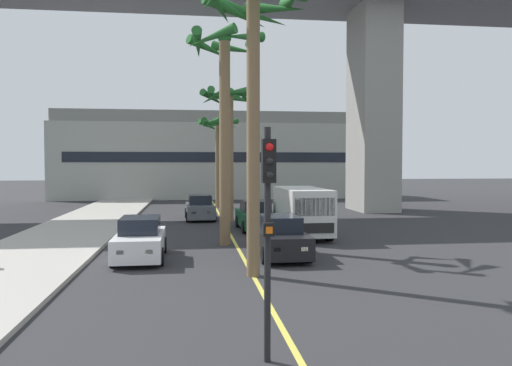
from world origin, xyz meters
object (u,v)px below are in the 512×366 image
car_queue_fourth (256,216)px  traffic_light_median_near (268,211)px  car_queue_front (140,240)px  delivery_van (302,210)px  car_queue_third (200,208)px  palm_tree_farthest_median (225,85)px  palm_tree_far_median (253,36)px  palm_tree_mid_median (229,114)px  palm_tree_near_median (218,134)px  car_queue_second (281,238)px

car_queue_fourth → traffic_light_median_near: size_ratio=0.99×
car_queue_front → car_queue_fourth: 9.37m
delivery_van → car_queue_third: bearing=121.0°
palm_tree_farthest_median → palm_tree_far_median: bearing=-85.6°
palm_tree_mid_median → car_queue_front: bearing=-109.9°
car_queue_third → traffic_light_median_near: size_ratio=0.99×
palm_tree_mid_median → palm_tree_farthest_median: (-0.87, -8.83, 0.37)m
palm_tree_far_median → palm_tree_farthest_median: (-0.47, 6.15, -0.55)m
car_queue_fourth → delivery_van: delivery_van is taller
car_queue_fourth → palm_tree_farthest_median: bearing=-112.1°
car_queue_front → delivery_van: bearing=34.4°
palm_tree_far_median → palm_tree_near_median: bearing=89.5°
car_queue_third → delivery_van: delivery_van is taller
car_queue_third → palm_tree_far_median: (1.39, -16.31, 6.79)m
car_queue_front → palm_tree_far_median: 8.46m
car_queue_fourth → palm_tree_near_median: 14.86m
car_queue_fourth → palm_tree_near_median: palm_tree_near_median is taller
traffic_light_median_near → car_queue_fourth: bearing=83.4°
car_queue_front → palm_tree_far_median: palm_tree_far_median is taller
car_queue_third → delivery_van: 9.39m
palm_tree_mid_median → palm_tree_farthest_median: palm_tree_farthest_median is taller
palm_tree_mid_median → traffic_light_median_near: bearing=-92.6°
palm_tree_far_median → car_queue_third: bearing=94.9°
car_queue_third → palm_tree_near_median: 10.15m
car_queue_fourth → car_queue_third: bearing=118.6°
car_queue_fourth → palm_tree_mid_median: palm_tree_mid_median is taller
car_queue_fourth → palm_tree_mid_median: (-1.10, 3.97, 5.86)m
palm_tree_far_median → car_queue_front: bearing=139.2°
car_queue_front → car_queue_second: bearing=-1.5°
car_queue_fourth → delivery_van: size_ratio=0.79×
traffic_light_median_near → palm_tree_mid_median: (0.98, 21.88, 3.87)m
car_queue_third → traffic_light_median_near: bearing=-88.0°
car_queue_second → car_queue_third: (-2.84, 13.15, 0.00)m
traffic_light_median_near → palm_tree_far_median: bearing=85.2°
delivery_van → palm_tree_far_median: (-3.45, -8.28, 6.22)m
traffic_light_median_near → palm_tree_far_median: 8.43m
car_queue_second → car_queue_front: bearing=178.5°
car_queue_second → car_queue_fourth: 7.85m
car_queue_front → car_queue_second: (5.28, -0.14, 0.00)m
car_queue_second → car_queue_fourth: same height
car_queue_third → palm_tree_mid_median: (1.78, -1.33, 5.86)m
car_queue_front → palm_tree_mid_median: 13.74m
car_queue_front → palm_tree_farthest_median: 7.63m
car_queue_second → palm_tree_near_median: size_ratio=0.56×
palm_tree_near_median → palm_tree_farthest_median: bearing=-92.1°
car_queue_front → palm_tree_near_median: bearing=79.4°
car_queue_third → palm_tree_farthest_median: (0.92, -10.16, 6.23)m
car_queue_fourth → palm_tree_mid_median: bearing=105.5°
delivery_van → car_queue_second: bearing=-111.3°
car_queue_second → traffic_light_median_near: traffic_light_median_near is taller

